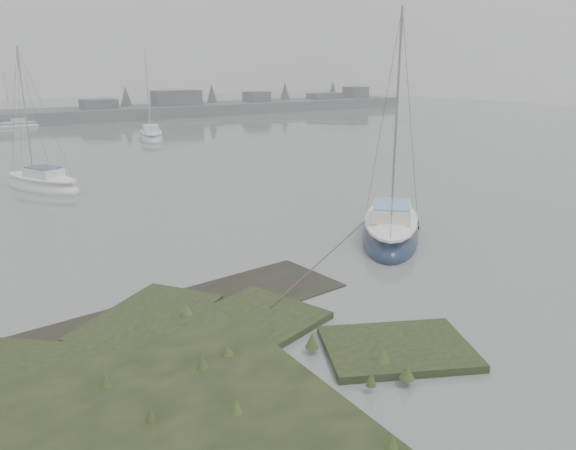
{
  "coord_description": "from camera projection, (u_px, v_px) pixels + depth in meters",
  "views": [
    {
      "loc": [
        -8.42,
        -9.33,
        6.79
      ],
      "look_at": [
        0.93,
        5.07,
        1.8
      ],
      "focal_mm": 35.0,
      "sensor_mm": 36.0,
      "label": 1
    }
  ],
  "objects": [
    {
      "name": "ground",
      "position": [
        76.0,
        167.0,
        37.97
      ],
      "size": [
        160.0,
        160.0,
        0.0
      ],
      "primitive_type": "plane",
      "color": "slate",
      "rests_on": "ground"
    },
    {
      "name": "far_shoreline",
      "position": [
        221.0,
        107.0,
        77.46
      ],
      "size": [
        60.0,
        8.0,
        4.15
      ],
      "color": "#4C4F51",
      "rests_on": "ground"
    },
    {
      "name": "sailboat_main",
      "position": [
        391.0,
        231.0,
        22.5
      ],
      "size": [
        6.26,
        6.41,
        9.52
      ],
      "rotation": [
        0.0,
        0.0,
        -0.76
      ],
      "color": "#14203C",
      "rests_on": "ground"
    },
    {
      "name": "sailboat_white",
      "position": [
        43.0,
        185.0,
        31.11
      ],
      "size": [
        4.2,
        6.09,
        8.22
      ],
      "rotation": [
        0.0,
        0.0,
        0.44
      ],
      "color": "white",
      "rests_on": "ground"
    },
    {
      "name": "sailboat_far_b",
      "position": [
        151.0,
        137.0,
        51.06
      ],
      "size": [
        3.65,
        6.5,
        8.72
      ],
      "rotation": [
        0.0,
        0.0,
        -0.28
      ],
      "color": "silver",
      "rests_on": "ground"
    },
    {
      "name": "sailboat_far_c",
      "position": [
        17.0,
        126.0,
        60.6
      ],
      "size": [
        4.64,
        1.73,
        6.44
      ],
      "rotation": [
        0.0,
        0.0,
        1.62
      ],
      "color": "#ABB1B5",
      "rests_on": "ground"
    }
  ]
}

